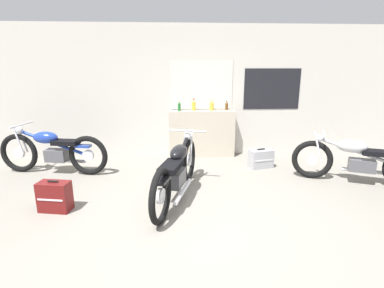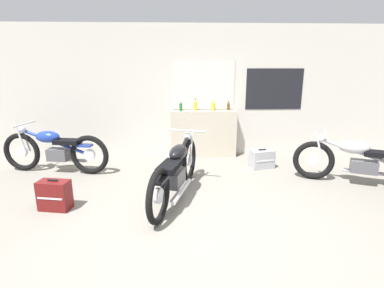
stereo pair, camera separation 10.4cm
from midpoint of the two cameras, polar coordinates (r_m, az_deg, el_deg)
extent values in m
plane|color=gray|center=(3.78, -0.56, -16.42)|extent=(24.00, 24.00, 0.00)
cube|color=beige|center=(6.57, -2.18, 9.89)|extent=(10.00, 0.06, 2.80)
cube|color=silver|center=(6.54, 1.36, 11.19)|extent=(1.28, 0.01, 0.97)
cube|color=beige|center=(6.54, 1.37, 11.18)|extent=(1.34, 0.01, 1.03)
cube|color=black|center=(6.86, 14.57, 10.11)|extent=(1.24, 0.01, 0.87)
cube|color=#B7AD99|center=(6.55, 1.42, 1.98)|extent=(1.42, 0.28, 1.02)
cylinder|color=#23662D|center=(6.37, -2.92, 6.97)|extent=(0.06, 0.06, 0.16)
cone|color=#23662D|center=(6.36, -2.93, 7.87)|extent=(0.06, 0.06, 0.04)
cylinder|color=gold|center=(6.36, -2.93, 8.15)|extent=(0.03, 0.03, 0.02)
cylinder|color=gold|center=(6.45, -0.14, 7.20)|extent=(0.08, 0.08, 0.18)
cone|color=gold|center=(6.44, -0.14, 8.23)|extent=(0.07, 0.07, 0.05)
cylinder|color=red|center=(6.43, -0.14, 8.55)|extent=(0.03, 0.03, 0.02)
cylinder|color=gold|center=(6.47, 3.30, 7.10)|extent=(0.09, 0.09, 0.16)
cone|color=gold|center=(6.46, 3.31, 8.02)|extent=(0.07, 0.07, 0.05)
cylinder|color=gold|center=(6.45, 3.32, 8.30)|extent=(0.03, 0.03, 0.02)
cylinder|color=#5B3814|center=(6.55, 6.15, 7.06)|extent=(0.06, 0.06, 0.14)
cone|color=#5B3814|center=(6.54, 6.17, 7.86)|extent=(0.05, 0.05, 0.04)
cylinder|color=black|center=(6.54, 6.18, 8.10)|extent=(0.02, 0.02, 0.02)
torus|color=black|center=(5.68, 21.41, -2.77)|extent=(0.67, 0.37, 0.69)
cylinder|color=silver|center=(5.68, 21.41, -2.77)|extent=(0.20, 0.14, 0.19)
cube|color=#4C4C51|center=(5.77, 29.16, -3.57)|extent=(0.45, 0.36, 0.21)
cylinder|color=#B2B2B7|center=(5.72, 29.41, -1.62)|extent=(1.21, 0.57, 0.43)
ellipsoid|color=#B2B2B7|center=(5.66, 27.72, -0.35)|extent=(0.54, 0.41, 0.22)
cube|color=black|center=(5.75, 31.54, -1.46)|extent=(0.54, 0.41, 0.08)
cylinder|color=silver|center=(5.56, 22.38, -0.54)|extent=(0.17, 0.10, 0.49)
cylinder|color=silver|center=(5.68, 22.35, -0.24)|extent=(0.17, 0.10, 0.49)
cylinder|color=silver|center=(5.57, 23.34, 2.03)|extent=(0.29, 0.60, 0.03)
sphere|color=silver|center=(5.59, 22.63, 1.09)|extent=(0.13, 0.13, 0.13)
cylinder|color=silver|center=(5.96, 29.75, -4.50)|extent=(0.74, 0.37, 0.06)
torus|color=black|center=(5.21, -1.19, -3.04)|extent=(0.29, 0.72, 0.73)
cylinder|color=silver|center=(5.21, -1.19, -3.04)|extent=(0.11, 0.21, 0.21)
torus|color=black|center=(3.84, -6.76, -9.82)|extent=(0.29, 0.72, 0.73)
cylinder|color=silver|center=(3.84, -6.76, -9.82)|extent=(0.11, 0.21, 0.21)
cube|color=#4C4C51|center=(4.45, -3.81, -6.48)|extent=(0.33, 0.47, 0.23)
cylinder|color=black|center=(4.37, -3.86, -3.74)|extent=(0.45, 1.35, 0.47)
ellipsoid|color=black|center=(4.52, -3.17, -1.62)|extent=(0.38, 0.57, 0.22)
cube|color=black|center=(4.15, -4.77, -4.30)|extent=(0.38, 0.57, 0.08)
cube|color=black|center=(3.85, -6.39, -6.87)|extent=(0.22, 0.33, 0.04)
cylinder|color=silver|center=(5.07, -2.07, -0.29)|extent=(0.09, 0.18, 0.54)
cylinder|color=silver|center=(5.04, -0.75, -0.37)|extent=(0.09, 0.18, 0.54)
cylinder|color=silver|center=(4.92, -1.65, 2.54)|extent=(0.62, 0.21, 0.03)
sphere|color=silver|center=(5.00, -1.47, 1.56)|extent=(0.13, 0.13, 0.13)
cylinder|color=silver|center=(4.37, -2.40, -8.91)|extent=(0.30, 0.82, 0.06)
torus|color=black|center=(6.49, -30.48, -1.49)|extent=(0.74, 0.23, 0.73)
cylinder|color=silver|center=(6.49, -30.48, -1.49)|extent=(0.21, 0.10, 0.20)
torus|color=black|center=(5.78, -19.65, -2.07)|extent=(0.74, 0.23, 0.73)
cylinder|color=silver|center=(5.78, -19.65, -2.07)|extent=(0.21, 0.10, 0.20)
cube|color=#4C4C51|center=(6.08, -24.82, -1.97)|extent=(0.41, 0.28, 0.22)
cylinder|color=navy|center=(6.03, -25.04, 0.05)|extent=(1.23, 0.28, 0.46)
ellipsoid|color=navy|center=(6.10, -26.57, 1.12)|extent=(0.50, 0.32, 0.22)
cube|color=black|center=(5.92, -23.39, 0.29)|extent=(0.50, 0.32, 0.08)
cube|color=navy|center=(5.77, -20.53, -0.37)|extent=(0.29, 0.19, 0.04)
cylinder|color=silver|center=(6.35, -30.62, 0.68)|extent=(0.17, 0.07, 0.53)
cylinder|color=silver|center=(6.44, -29.99, 0.94)|extent=(0.17, 0.07, 0.53)
cylinder|color=silver|center=(6.30, -30.13, 3.19)|extent=(0.15, 0.64, 0.03)
sphere|color=silver|center=(6.36, -30.45, 2.31)|extent=(0.13, 0.13, 0.13)
cylinder|color=silver|center=(6.19, -23.26, -2.95)|extent=(0.75, 0.20, 0.06)
cube|color=maroon|center=(4.61, -25.28, -9.02)|extent=(0.46, 0.30, 0.42)
cube|color=silver|center=(4.52, -26.05, -9.58)|extent=(0.35, 0.07, 0.02)
cube|color=black|center=(4.53, -25.59, -6.42)|extent=(0.15, 0.05, 0.02)
cube|color=#9E9EA3|center=(6.04, 12.45, -2.72)|extent=(0.50, 0.36, 0.36)
cube|color=silver|center=(5.93, 13.09, -3.09)|extent=(0.37, 0.10, 0.02)
cube|color=black|center=(5.98, 12.55, -0.95)|extent=(0.16, 0.06, 0.02)
camera|label=1|loc=(0.05, -90.60, -0.16)|focal=28.00mm
camera|label=2|loc=(0.05, 89.40, 0.16)|focal=28.00mm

